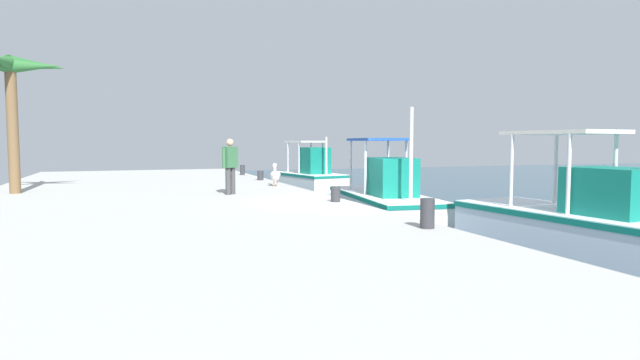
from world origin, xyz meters
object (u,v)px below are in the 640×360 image
Objects in this scene: mooring_bollard_second at (260,175)px; palm_tree at (13,78)px; fishing_boat_third at (583,225)px; pelican at (275,175)px; mooring_bollard_nearest at (242,170)px; fisherman_standing at (230,164)px; mooring_bollard_fourth at (427,213)px; fishing_boat_second at (384,198)px; fishing_boat_nearest at (310,176)px; mooring_bollard_third at (336,194)px.

palm_tree is (2.76, -8.37, 3.35)m from mooring_bollard_second.
pelican is (-9.92, -3.77, 0.52)m from fishing_boat_third.
mooring_bollard_second is (3.63, 0.00, -0.05)m from mooring_bollard_nearest.
fisherman_standing is 3.07× the size of mooring_bollard_fourth.
fisherman_standing reaches higher than mooring_bollard_fourth.
fishing_boat_second is at bearing 77.56° from fisherman_standing.
fishing_boat_third is 5.76× the size of pelican.
fisherman_standing reaches higher than mooring_bollard_second.
mooring_bollard_fourth is (16.39, -3.43, 0.39)m from fishing_boat_nearest.
palm_tree reaches higher than mooring_bollard_fourth.
fishing_boat_nearest is at bearing 151.41° from pelican.
mooring_bollard_nearest is 16.46m from mooring_bollard_fourth.
fishing_boat_nearest is 10.70m from fisherman_standing.
fishing_boat_third is at bearing 20.80° from pelican.
mooring_bollard_fourth is at bearing -93.24° from fishing_boat_third.
fisherman_standing is at bearing -102.44° from fishing_boat_second.
fishing_boat_second is 6.92m from mooring_bollard_second.
fishing_boat_third is at bearing 49.29° from palm_tree.
fishing_boat_third is at bearing 86.76° from mooring_bollard_fourth.
palm_tree reaches higher than fishing_boat_nearest.
mooring_bollard_fourth is at bearing 1.24° from pelican.
fisherman_standing is (-1.03, -4.67, 1.10)m from fishing_boat_second.
pelican is at bearing 138.78° from fisherman_standing.
fishing_boat_nearest is 4.96m from mooring_bollard_second.
fishing_boat_nearest reaches higher than mooring_bollard_third.
fishing_boat_second is at bearing -5.78° from fishing_boat_nearest.
fisherman_standing is 9.38m from mooring_bollard_nearest.
mooring_bollard_second is at bearing 0.00° from mooring_bollard_nearest.
pelican is at bearing 87.58° from palm_tree.
mooring_bollard_third is 10.60m from palm_tree.
palm_tree is at bearing -71.74° from mooring_bollard_second.
fisherman_standing is 7.17m from palm_tree.
mooring_bollard_nearest is 1.19× the size of mooring_bollard_third.
palm_tree reaches higher than mooring_bollard_nearest.
mooring_bollard_nearest is 1.24× the size of mooring_bollard_second.
fishing_boat_second is 10.40m from mooring_bollard_nearest.
fishing_boat_second is at bearing 20.43° from mooring_bollard_second.
fishing_boat_nearest reaches higher than fisherman_standing.
pelican is (-3.36, -2.62, 0.57)m from fishing_boat_second.
mooring_bollard_nearest is 3.63m from mooring_bollard_second.
pelican is at bearing -142.08° from fishing_boat_second.
fishing_boat_nearest is at bearing 147.76° from fisherman_standing.
fisherman_standing is 7.75m from mooring_bollard_fourth.
fishing_boat_second reaches higher than mooring_bollard_third.
mooring_bollard_fourth reaches higher than mooring_bollard_nearest.
pelican is at bearing -3.87° from mooring_bollard_second.
mooring_bollard_second is at bearing -164.73° from fishing_boat_third.
pelican is 1.99× the size of mooring_bollard_nearest.
mooring_bollard_third is 0.10× the size of palm_tree.
fishing_boat_nearest is 16.60m from fishing_boat_third.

